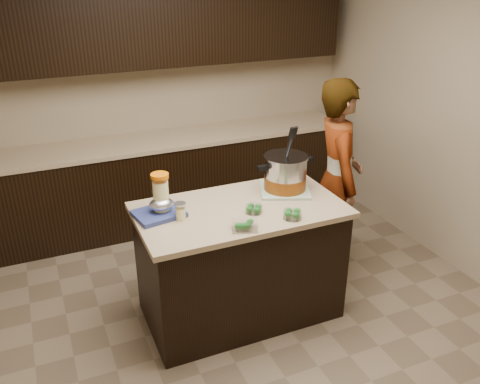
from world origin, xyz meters
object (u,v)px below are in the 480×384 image
object	(u,v)px
island	(240,262)
lemonade_pitcher	(161,196)
person	(337,180)
stock_pot	(285,175)

from	to	relation	value
island	lemonade_pitcher	size ratio (longest dim) A/B	4.97
person	island	bearing A→B (deg)	123.66
lemonade_pitcher	person	distance (m)	1.53
island	stock_pot	bearing A→B (deg)	17.01
stock_pot	lemonade_pitcher	xyz separation A→B (m)	(-0.95, -0.01, 0.01)
person	lemonade_pitcher	bearing A→B (deg)	114.15
island	person	distance (m)	1.09
stock_pot	lemonade_pitcher	size ratio (longest dim) A/B	1.61
stock_pot	lemonade_pitcher	distance (m)	0.95
island	lemonade_pitcher	distance (m)	0.80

